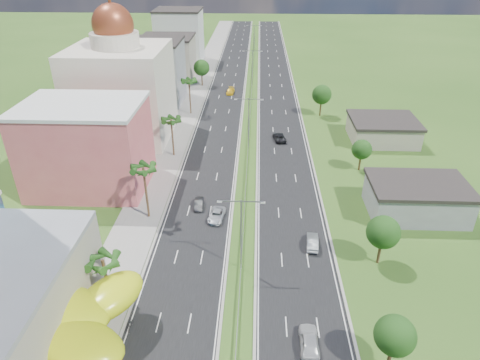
# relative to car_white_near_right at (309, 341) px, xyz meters

# --- Properties ---
(ground) EXTENTS (500.00, 500.00, 0.00)m
(ground) POSITION_rel_car_white_near_right_xyz_m (-7.99, 2.77, -0.92)
(ground) COLOR #2D5119
(ground) RESTS_ON ground
(road_left) EXTENTS (11.00, 260.00, 0.04)m
(road_left) POSITION_rel_car_white_near_right_xyz_m (-15.49, 92.77, -0.90)
(road_left) COLOR black
(road_left) RESTS_ON ground
(road_right) EXTENTS (11.00, 260.00, 0.04)m
(road_right) POSITION_rel_car_white_near_right_xyz_m (-0.49, 92.77, -0.90)
(road_right) COLOR black
(road_right) RESTS_ON ground
(sidewalk_left) EXTENTS (7.00, 260.00, 0.12)m
(sidewalk_left) POSITION_rel_car_white_near_right_xyz_m (-24.99, 92.77, -0.86)
(sidewalk_left) COLOR gray
(sidewalk_left) RESTS_ON ground
(median_guardrail) EXTENTS (0.10, 216.06, 0.76)m
(median_guardrail) POSITION_rel_car_white_near_right_xyz_m (-7.99, 74.76, -0.30)
(median_guardrail) COLOR gray
(median_guardrail) RESTS_ON ground
(streetlight_median_b) EXTENTS (6.04, 0.25, 11.00)m
(streetlight_median_b) POSITION_rel_car_white_near_right_xyz_m (-7.99, 12.77, 5.83)
(streetlight_median_b) COLOR gray
(streetlight_median_b) RESTS_ON ground
(streetlight_median_c) EXTENTS (6.04, 0.25, 11.00)m
(streetlight_median_c) POSITION_rel_car_white_near_right_xyz_m (-7.99, 52.77, 5.83)
(streetlight_median_c) COLOR gray
(streetlight_median_c) RESTS_ON ground
(streetlight_median_d) EXTENTS (6.04, 0.25, 11.00)m
(streetlight_median_d) POSITION_rel_car_white_near_right_xyz_m (-7.99, 97.77, 5.83)
(streetlight_median_d) COLOR gray
(streetlight_median_d) RESTS_ON ground
(streetlight_median_e) EXTENTS (6.04, 0.25, 11.00)m
(streetlight_median_e) POSITION_rel_car_white_near_right_xyz_m (-7.99, 142.77, 5.83)
(streetlight_median_e) COLOR gray
(streetlight_median_e) RESTS_ON ground
(lime_canopy) EXTENTS (18.00, 15.00, 7.40)m
(lime_canopy) POSITION_rel_car_white_near_right_xyz_m (-27.99, -1.24, 4.07)
(lime_canopy) COLOR #C9D414
(lime_canopy) RESTS_ON ground
(pink_shophouse) EXTENTS (20.00, 15.00, 15.00)m
(pink_shophouse) POSITION_rel_car_white_near_right_xyz_m (-35.99, 34.77, 6.58)
(pink_shophouse) COLOR #D5575F
(pink_shophouse) RESTS_ON ground
(domed_building) EXTENTS (20.00, 20.00, 28.70)m
(domed_building) POSITION_rel_car_white_near_right_xyz_m (-35.99, 57.77, 10.43)
(domed_building) COLOR beige
(domed_building) RESTS_ON ground
(midrise_grey) EXTENTS (16.00, 15.00, 16.00)m
(midrise_grey) POSITION_rel_car_white_near_right_xyz_m (-34.99, 82.77, 7.08)
(midrise_grey) COLOR gray
(midrise_grey) RESTS_ON ground
(midrise_beige) EXTENTS (16.00, 15.00, 13.00)m
(midrise_beige) POSITION_rel_car_white_near_right_xyz_m (-34.99, 104.77, 5.58)
(midrise_beige) COLOR #A59D88
(midrise_beige) RESTS_ON ground
(midrise_white) EXTENTS (16.00, 15.00, 18.00)m
(midrise_white) POSITION_rel_car_white_near_right_xyz_m (-34.99, 127.77, 8.08)
(midrise_white) COLOR silver
(midrise_white) RESTS_ON ground
(shed_near) EXTENTS (15.00, 10.00, 5.00)m
(shed_near) POSITION_rel_car_white_near_right_xyz_m (20.01, 27.77, 1.58)
(shed_near) COLOR gray
(shed_near) RESTS_ON ground
(shed_far) EXTENTS (14.00, 12.00, 4.40)m
(shed_far) POSITION_rel_car_white_near_right_xyz_m (22.01, 57.77, 1.28)
(shed_far) COLOR #A59D88
(shed_far) RESTS_ON ground
(palm_tree_b) EXTENTS (3.60, 3.60, 8.10)m
(palm_tree_b) POSITION_rel_car_white_near_right_xyz_m (-23.49, 4.77, 6.14)
(palm_tree_b) COLOR #47301C
(palm_tree_b) RESTS_ON ground
(palm_tree_c) EXTENTS (3.60, 3.60, 9.60)m
(palm_tree_c) POSITION_rel_car_white_near_right_xyz_m (-23.49, 24.77, 7.58)
(palm_tree_c) COLOR #47301C
(palm_tree_c) RESTS_ON ground
(palm_tree_d) EXTENTS (3.60, 3.60, 8.60)m
(palm_tree_d) POSITION_rel_car_white_near_right_xyz_m (-23.49, 47.77, 6.62)
(palm_tree_d) COLOR #47301C
(palm_tree_d) RESTS_ON ground
(palm_tree_e) EXTENTS (3.60, 3.60, 9.40)m
(palm_tree_e) POSITION_rel_car_white_near_right_xyz_m (-23.49, 72.77, 7.39)
(palm_tree_e) COLOR #47301C
(palm_tree_e) RESTS_ON ground
(leafy_tree_lfar) EXTENTS (4.90, 4.90, 8.05)m
(leafy_tree_lfar) POSITION_rel_car_white_near_right_xyz_m (-23.49, 97.77, 4.66)
(leafy_tree_lfar) COLOR #47301C
(leafy_tree_lfar) RESTS_ON ground
(leafy_tree_ra) EXTENTS (4.20, 4.20, 6.90)m
(leafy_tree_ra) POSITION_rel_car_white_near_right_xyz_m (8.01, -2.23, 3.85)
(leafy_tree_ra) COLOR #47301C
(leafy_tree_ra) RESTS_ON ground
(leafy_tree_rb) EXTENTS (4.55, 4.55, 7.47)m
(leafy_tree_rb) POSITION_rel_car_white_near_right_xyz_m (11.01, 14.77, 4.26)
(leafy_tree_rb) COLOR #47301C
(leafy_tree_rb) RESTS_ON ground
(leafy_tree_rc) EXTENTS (3.85, 3.85, 6.33)m
(leafy_tree_rc) POSITION_rel_car_white_near_right_xyz_m (14.01, 42.77, 3.45)
(leafy_tree_rc) COLOR #47301C
(leafy_tree_rc) RESTS_ON ground
(leafy_tree_rd) EXTENTS (4.90, 4.90, 8.05)m
(leafy_tree_rd) POSITION_rel_car_white_near_right_xyz_m (10.01, 72.77, 4.66)
(leafy_tree_rd) COLOR #47301C
(leafy_tree_rd) RESTS_ON ground
(car_dark_left) EXTENTS (1.51, 3.92, 1.27)m
(car_dark_left) POSITION_rel_car_white_near_right_xyz_m (-15.72, 27.94, -0.25)
(car_dark_left) COLOR black
(car_dark_left) RESTS_ON road_left
(car_silver_mid_left) EXTENTS (2.85, 5.13, 1.36)m
(car_silver_mid_left) POSITION_rel_car_white_near_right_xyz_m (-12.41, 24.56, -0.20)
(car_silver_mid_left) COLOR #B5BABE
(car_silver_mid_left) RESTS_ON road_left
(car_yellow_far_left) EXTENTS (2.43, 5.19, 1.46)m
(car_yellow_far_left) POSITION_rel_car_white_near_right_xyz_m (-14.18, 90.19, -0.15)
(car_yellow_far_left) COLOR yellow
(car_yellow_far_left) RESTS_ON road_left
(car_white_near_right) EXTENTS (2.15, 5.20, 1.76)m
(car_white_near_right) POSITION_rel_car_white_near_right_xyz_m (0.00, 0.00, 0.00)
(car_white_near_right) COLOR silver
(car_white_near_right) RESTS_ON road_right
(car_silver_right) EXTENTS (2.02, 4.70, 1.51)m
(car_silver_right) POSITION_rel_car_white_near_right_xyz_m (2.28, 18.11, -0.13)
(car_silver_right) COLOR #939699
(car_silver_right) RESTS_ON road_right
(car_dark_far_right) EXTENTS (3.23, 5.50, 1.44)m
(car_dark_far_right) POSITION_rel_car_white_near_right_xyz_m (-1.07, 56.48, -0.16)
(car_dark_far_right) COLOR black
(car_dark_far_right) RESTS_ON road_right
(motorcycle) EXTENTS (0.62, 2.01, 1.28)m
(motorcycle) POSITION_rel_car_white_near_right_xyz_m (-20.29, 1.70, -0.24)
(motorcycle) COLOR black
(motorcycle) RESTS_ON road_left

